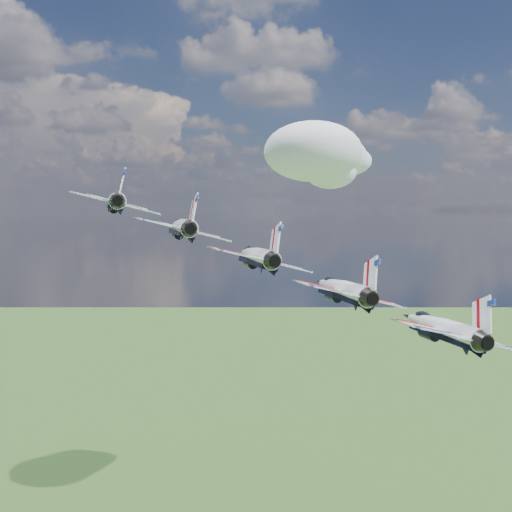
{
  "coord_description": "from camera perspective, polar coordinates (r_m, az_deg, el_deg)",
  "views": [
    {
      "loc": [
        -17.81,
        -93.49,
        150.93
      ],
      "look_at": [
        -6.38,
        -15.58,
        145.34
      ],
      "focal_mm": 45.0,
      "sensor_mm": 36.0,
      "label": 1
    }
  ],
  "objects": [
    {
      "name": "cloud_far",
      "position": [
        300.89,
        6.37,
        8.5
      ],
      "size": [
        66.24,
        52.04,
        26.02
      ],
      "primitive_type": "ellipsoid",
      "color": "white"
    },
    {
      "name": "jet_1",
      "position": [
        84.91,
        -6.65,
        2.57
      ],
      "size": [
        14.47,
        18.76,
        8.02
      ],
      "primitive_type": null,
      "rotation": [
        0.0,
        0.25,
        0.1
      ],
      "color": "silver"
    },
    {
      "name": "jet_4",
      "position": [
        71.47,
        16.04,
        -6.11
      ],
      "size": [
        14.47,
        18.76,
        8.02
      ],
      "primitive_type": null,
      "rotation": [
        0.0,
        0.25,
        0.1
      ],
      "color": "silver"
    },
    {
      "name": "jet_0",
      "position": [
        92.01,
        -12.37,
        4.74
      ],
      "size": [
        14.47,
        18.76,
        8.02
      ],
      "primitive_type": null,
      "rotation": [
        0.0,
        0.25,
        0.1
      ],
      "color": "white"
    },
    {
      "name": "jet_2",
      "position": [
        78.94,
        -0.0,
        0.0
      ],
      "size": [
        14.47,
        18.76,
        8.02
      ],
      "primitive_type": null,
      "rotation": [
        0.0,
        0.25,
        0.1
      ],
      "color": "white"
    },
    {
      "name": "jet_3",
      "position": [
        74.37,
        7.6,
        -2.93
      ],
      "size": [
        14.47,
        18.76,
        8.02
      ],
      "primitive_type": null,
      "rotation": [
        0.0,
        0.25,
        0.1
      ],
      "color": "silver"
    }
  ]
}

